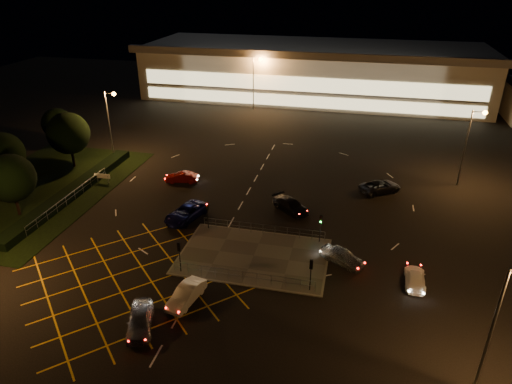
% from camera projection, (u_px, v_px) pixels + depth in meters
% --- Properties ---
extents(ground, '(180.00, 180.00, 0.00)m').
position_uv_depth(ground, '(239.00, 243.00, 46.84)').
color(ground, black).
rests_on(ground, ground).
extents(pedestrian_island, '(14.00, 9.00, 0.12)m').
position_uv_depth(pedestrian_island, '(254.00, 256.00, 44.66)').
color(pedestrian_island, '#4C4944').
rests_on(pedestrian_island, ground).
extents(grass_verge, '(18.00, 30.00, 0.08)m').
position_uv_depth(grass_verge, '(38.00, 190.00, 57.77)').
color(grass_verge, black).
rests_on(grass_verge, ground).
extents(hedge, '(2.00, 26.00, 1.00)m').
position_uv_depth(hedge, '(73.00, 191.00, 56.54)').
color(hedge, black).
rests_on(hedge, ground).
extents(supermarket, '(72.00, 26.50, 10.50)m').
position_uv_depth(supermarket, '(313.00, 71.00, 98.52)').
color(supermarket, beige).
rests_on(supermarket, ground).
extents(streetlight_se, '(1.78, 0.56, 10.03)m').
position_uv_depth(streetlight_se, '(504.00, 316.00, 27.54)').
color(streetlight_se, slate).
rests_on(streetlight_se, ground).
extents(streetlight_nw, '(1.78, 0.56, 10.03)m').
position_uv_depth(streetlight_nw, '(111.00, 116.00, 64.43)').
color(streetlight_nw, slate).
rests_on(streetlight_nw, ground).
extents(streetlight_ne, '(1.78, 0.56, 10.03)m').
position_uv_depth(streetlight_ne, '(471.00, 137.00, 56.38)').
color(streetlight_ne, slate).
rests_on(streetlight_ne, ground).
extents(streetlight_far_left, '(1.78, 0.56, 10.03)m').
position_uv_depth(streetlight_far_left, '(255.00, 76.00, 87.74)').
color(streetlight_far_left, slate).
rests_on(streetlight_far_left, ground).
extents(streetlight_far_right, '(1.78, 0.56, 10.03)m').
position_uv_depth(streetlight_far_right, '(476.00, 85.00, 81.32)').
color(streetlight_far_right, slate).
rests_on(streetlight_far_right, ground).
extents(signal_sw, '(0.28, 0.30, 3.15)m').
position_uv_depth(signal_sw, '(179.00, 251.00, 41.38)').
color(signal_sw, black).
rests_on(signal_sw, pedestrian_island).
extents(signal_se, '(0.28, 0.30, 3.15)m').
position_uv_depth(signal_se, '(311.00, 269.00, 38.93)').
color(signal_se, black).
rests_on(signal_se, pedestrian_island).
extents(signal_nw, '(0.28, 0.30, 3.15)m').
position_uv_depth(signal_nw, '(207.00, 210.00, 48.34)').
color(signal_nw, black).
rests_on(signal_nw, pedestrian_island).
extents(signal_ne, '(0.28, 0.30, 3.15)m').
position_uv_depth(signal_ne, '(321.00, 223.00, 45.89)').
color(signal_ne, black).
rests_on(signal_ne, pedestrian_island).
extents(tree_b, '(5.40, 5.40, 7.35)m').
position_uv_depth(tree_b, '(2.00, 154.00, 56.54)').
color(tree_b, black).
rests_on(tree_b, ground).
extents(tree_c, '(5.76, 5.76, 7.84)m').
position_uv_depth(tree_c, '(68.00, 133.00, 62.56)').
color(tree_c, black).
rests_on(tree_c, ground).
extents(tree_d, '(4.68, 4.68, 6.37)m').
position_uv_depth(tree_d, '(58.00, 124.00, 69.43)').
color(tree_d, black).
rests_on(tree_d, ground).
extents(tree_e, '(5.40, 5.40, 7.35)m').
position_uv_depth(tree_e, '(10.00, 178.00, 50.08)').
color(tree_e, black).
rests_on(tree_e, ground).
extents(car_near_silver, '(3.34, 5.02, 1.59)m').
position_uv_depth(car_near_silver, '(140.00, 320.00, 35.57)').
color(car_near_silver, '#A3A6AA').
rests_on(car_near_silver, ground).
extents(car_queue_white, '(2.36, 4.62, 1.45)m').
position_uv_depth(car_queue_white, '(186.00, 294.00, 38.42)').
color(car_queue_white, silver).
rests_on(car_queue_white, ground).
extents(car_left_blue, '(4.09, 6.15, 1.57)m').
position_uv_depth(car_left_blue, '(186.00, 213.00, 50.99)').
color(car_left_blue, '#0C0F49').
rests_on(car_left_blue, ground).
extents(car_far_dkgrey, '(5.18, 4.75, 1.46)m').
position_uv_depth(car_far_dkgrey, '(291.00, 205.00, 52.73)').
color(car_far_dkgrey, black).
rests_on(car_far_dkgrey, ground).
extents(car_right_silver, '(4.68, 3.77, 1.50)m').
position_uv_depth(car_right_silver, '(343.00, 256.00, 43.43)').
color(car_right_silver, '#AAADB1').
rests_on(car_right_silver, ground).
extents(car_circ_red, '(4.36, 2.20, 1.37)m').
position_uv_depth(car_circ_red, '(182.00, 177.00, 59.83)').
color(car_circ_red, maroon).
rests_on(car_circ_red, ground).
extents(car_east_grey, '(5.75, 4.94, 1.47)m').
position_uv_depth(car_east_grey, '(380.00, 187.00, 57.19)').
color(car_east_grey, black).
rests_on(car_east_grey, ground).
extents(car_approach_white, '(1.85, 4.28, 1.23)m').
position_uv_depth(car_approach_white, '(415.00, 278.00, 40.60)').
color(car_approach_white, white).
rests_on(car_approach_white, ground).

